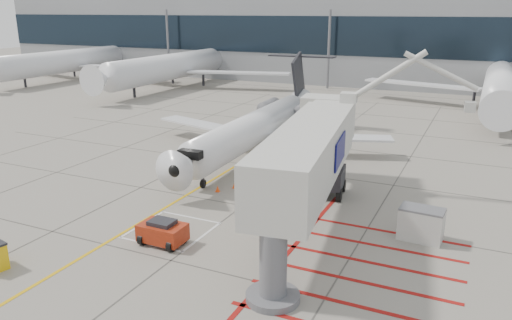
% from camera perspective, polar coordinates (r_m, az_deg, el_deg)
% --- Properties ---
extents(ground_plane, '(260.00, 260.00, 0.00)m').
position_cam_1_polar(ground_plane, '(28.68, -5.14, -7.95)').
color(ground_plane, gray).
rests_on(ground_plane, ground).
extents(regional_jet, '(24.09, 29.89, 7.63)m').
position_cam_1_polar(regional_jet, '(40.06, -1.50, 5.05)').
color(regional_jet, silver).
rests_on(regional_jet, ground_plane).
extents(jet_bridge, '(12.33, 21.43, 8.12)m').
position_cam_1_polar(jet_bridge, '(26.78, 5.93, -0.49)').
color(jet_bridge, beige).
rests_on(jet_bridge, ground_plane).
extents(pushback_tug, '(2.44, 1.52, 1.42)m').
position_cam_1_polar(pushback_tug, '(27.15, -10.63, -8.02)').
color(pushback_tug, '#A2270F').
rests_on(pushback_tug, ground_plane).
extents(baggage_cart, '(1.83, 1.18, 1.14)m').
position_cam_1_polar(baggage_cart, '(33.75, 5.89, -3.04)').
color(baggage_cart, '#545458').
rests_on(baggage_cart, ground_plane).
extents(ground_power_unit, '(2.36, 1.48, 1.81)m').
position_cam_1_polar(ground_power_unit, '(28.51, 18.35, -6.96)').
color(ground_power_unit, beige).
rests_on(ground_power_unit, ground_plane).
extents(cone_nose, '(0.31, 0.31, 0.43)m').
position_cam_1_polar(cone_nose, '(34.33, -4.41, -3.28)').
color(cone_nose, '#EB410C').
rests_on(cone_nose, ground_plane).
extents(cone_side, '(0.35, 0.35, 0.48)m').
position_cam_1_polar(cone_side, '(34.94, -2.43, -2.83)').
color(cone_side, '#FF4E0D').
rests_on(cone_side, ground_plane).
extents(terminal_building, '(180.00, 28.00, 14.00)m').
position_cam_1_polar(terminal_building, '(92.60, 23.60, 12.38)').
color(terminal_building, gray).
rests_on(terminal_building, ground_plane).
extents(terminal_glass_band, '(180.00, 0.10, 6.00)m').
position_cam_1_polar(terminal_glass_band, '(78.52, 23.25, 12.60)').
color(terminal_glass_band, black).
rests_on(terminal_glass_band, ground_plane).
extents(bg_aircraft_a, '(35.02, 38.91, 11.67)m').
position_cam_1_polar(bg_aircraft_a, '(96.27, -19.92, 12.19)').
color(bg_aircraft_a, silver).
rests_on(bg_aircraft_a, ground_plane).
extents(bg_aircraft_b, '(35.98, 39.98, 11.99)m').
position_cam_1_polar(bg_aircraft_b, '(82.37, -8.71, 12.47)').
color(bg_aircraft_b, silver).
rests_on(bg_aircraft_b, ground_plane).
extents(bg_aircraft_c, '(34.24, 38.05, 11.41)m').
position_cam_1_polar(bg_aircraft_c, '(68.70, 26.44, 9.86)').
color(bg_aircraft_c, silver).
rests_on(bg_aircraft_c, ground_plane).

